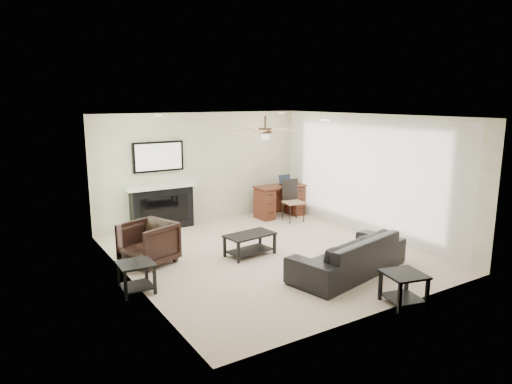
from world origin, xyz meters
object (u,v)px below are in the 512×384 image
at_px(sofa, 348,254).
at_px(desk, 280,201).
at_px(armchair, 148,243).
at_px(coffee_table, 250,245).
at_px(fireplace_unit, 162,186).

bearing_deg(sofa, desk, -120.13).
bearing_deg(armchair, sofa, 29.94).
bearing_deg(coffee_table, fireplace_unit, 99.80).
distance_m(fireplace_unit, desk, 2.89).
relative_size(sofa, coffee_table, 2.44).
relative_size(sofa, fireplace_unit, 1.15).
distance_m(armchair, fireplace_unit, 2.23).
relative_size(sofa, armchair, 2.71).
relative_size(armchair, coffee_table, 0.90).
xyz_separation_m(coffee_table, desk, (2.08, 2.03, 0.18)).
distance_m(sofa, fireplace_unit, 4.43).
xyz_separation_m(fireplace_unit, desk, (2.80, -0.44, -0.57)).
xyz_separation_m(sofa, coffee_table, (-0.90, 1.60, -0.12)).
xyz_separation_m(coffee_table, fireplace_unit, (-0.72, 2.47, 0.75)).
distance_m(sofa, desk, 3.82).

